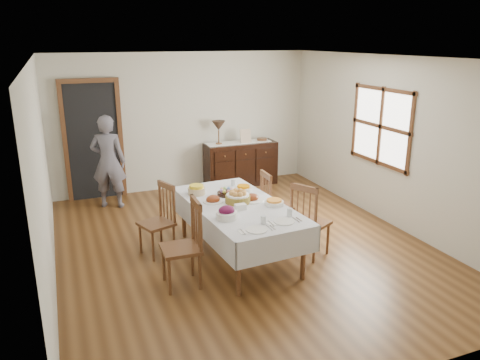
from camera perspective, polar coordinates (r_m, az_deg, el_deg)
name	(u,v)px	position (r m, az deg, el deg)	size (l,w,h in m)	color
ground	(243,245)	(6.74, 0.32, -7.98)	(6.00, 6.00, 0.00)	brown
room_shell	(222,128)	(6.57, -2.23, 6.40)	(5.02, 6.02, 2.65)	white
dining_table	(238,211)	(6.18, -0.28, -3.74)	(1.27, 2.25, 0.75)	silver
chair_left_near	(185,243)	(5.56, -6.70, -7.65)	(0.46, 0.46, 1.06)	brown
chair_left_far	(159,219)	(6.44, -9.80, -4.69)	(0.52, 0.52, 0.98)	brown
chair_right_near	(309,220)	(6.30, 8.36, -4.82)	(0.59, 0.59, 1.04)	brown
chair_right_far	(274,203)	(6.98, 4.13, -2.79)	(0.42, 0.42, 0.97)	brown
sideboard	(241,164)	(9.35, 0.07, 2.00)	(1.43, 0.52, 0.86)	black
person	(108,159)	(8.31, -15.78, 2.52)	(0.54, 0.35, 1.73)	slate
bread_basket	(238,197)	(6.19, -0.28, -2.12)	(0.34, 0.34, 0.17)	olive
egg_basket	(226,193)	(6.49, -1.66, -1.55)	(0.26, 0.26, 0.10)	black
ham_platter_a	(213,200)	(6.23, -3.31, -2.42)	(0.27, 0.27, 0.11)	white
ham_platter_b	(252,198)	(6.28, 1.45, -2.25)	(0.33, 0.33, 0.11)	white
beet_bowl	(227,213)	(5.66, -1.64, -4.06)	(0.26, 0.26, 0.16)	white
carrot_bowl	(244,189)	(6.63, 0.43, -1.08)	(0.23, 0.23, 0.09)	white
pineapple_bowl	(197,190)	(6.55, -5.32, -1.22)	(0.24, 0.24, 0.13)	tan
casserole_dish	(274,202)	(6.13, 4.18, -2.74)	(0.25, 0.25, 0.07)	white
butter_dish	(240,207)	(5.95, 0.05, -3.29)	(0.15, 0.10, 0.07)	white
setting_left	(258,226)	(5.40, 2.27, -5.66)	(0.43, 0.31, 0.10)	white
setting_right	(286,218)	(5.65, 5.58, -4.68)	(0.43, 0.31, 0.10)	white
glass_far_a	(201,187)	(6.70, -4.73, -0.87)	(0.07, 0.07, 0.10)	silver
glass_far_b	(233,182)	(6.90, -0.81, -0.30)	(0.07, 0.07, 0.10)	silver
runner	(238,142)	(9.27, -0.20, 4.61)	(1.30, 0.35, 0.01)	white
table_lamp	(219,126)	(9.04, -2.63, 6.56)	(0.26, 0.26, 0.46)	brown
picture_frame	(246,136)	(9.18, 0.69, 5.36)	(0.22, 0.08, 0.28)	#C9AF92
deco_bowl	(262,139)	(9.43, 2.69, 4.97)	(0.20, 0.20, 0.06)	brown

